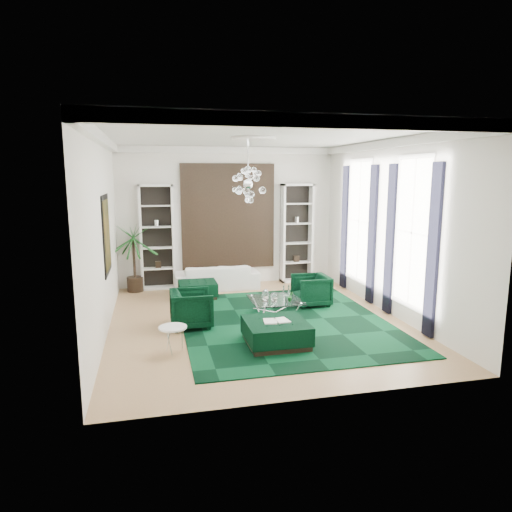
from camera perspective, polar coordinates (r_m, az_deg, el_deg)
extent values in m
cube|color=tan|center=(9.74, 0.05, -8.14)|extent=(6.00, 7.00, 0.02)
cube|color=white|center=(9.28, 0.05, 14.86)|extent=(6.00, 7.00, 0.02)
cube|color=silver|center=(12.74, -3.53, 4.95)|extent=(6.00, 0.02, 3.80)
cube|color=silver|center=(5.99, 7.65, -0.94)|extent=(6.00, 0.02, 3.80)
cube|color=silver|center=(9.13, -18.70, 2.40)|extent=(0.02, 7.00, 3.80)
cube|color=silver|center=(10.42, 16.43, 3.41)|extent=(0.02, 7.00, 3.80)
cylinder|color=white|center=(9.57, -0.37, 14.48)|extent=(0.90, 0.90, 0.05)
cube|color=black|center=(12.70, -3.49, 4.93)|extent=(2.50, 0.06, 2.80)
cube|color=black|center=(9.72, -18.12, 2.58)|extent=(0.04, 1.30, 1.60)
cube|color=white|center=(9.64, 18.94, 2.76)|extent=(0.03, 1.10, 2.90)
cube|color=black|center=(9.01, 21.26, 0.53)|extent=(0.07, 0.30, 3.25)
cube|color=black|center=(10.32, 16.42, 1.95)|extent=(0.07, 0.30, 3.25)
cube|color=white|center=(11.73, 12.77, 4.28)|extent=(0.03, 1.10, 2.90)
cube|color=black|center=(11.05, 14.30, 2.56)|extent=(0.07, 0.30, 3.25)
cube|color=black|center=(12.44, 11.02, 3.50)|extent=(0.07, 0.30, 3.25)
cube|color=black|center=(9.67, 3.52, -8.17)|extent=(4.20, 5.00, 0.02)
imported|color=white|center=(12.37, -4.95, -2.60)|extent=(2.24, 0.88, 0.65)
imported|color=black|center=(9.35, -8.05, -6.53)|extent=(0.84, 0.81, 0.76)
imported|color=black|center=(10.83, 6.90, -4.27)|extent=(0.80, 0.78, 0.73)
cube|color=black|center=(11.58, -7.31, -4.15)|extent=(0.92, 0.92, 0.41)
cube|color=black|center=(8.37, 2.52, -9.59)|extent=(1.10, 1.10, 0.44)
cube|color=white|center=(8.30, 2.53, -8.06)|extent=(0.47, 0.31, 0.03)
cylinder|color=white|center=(8.11, -10.31, -10.33)|extent=(0.48, 0.48, 0.46)
imported|color=#19591E|center=(9.81, 4.32, -5.05)|extent=(0.12, 0.10, 0.22)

